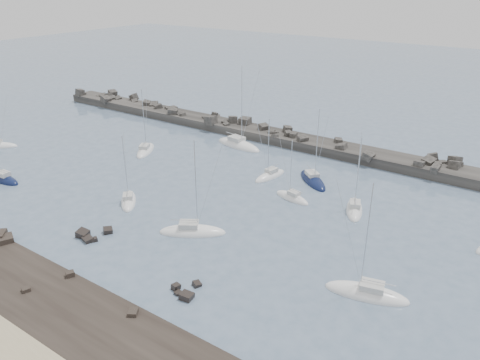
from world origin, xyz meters
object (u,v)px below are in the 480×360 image
Objects in this scene: sailboat_1 at (145,151)px; sailboat_5 at (270,176)px; sailboat_10 at (367,294)px; sailboat_3 at (239,145)px; sailboat_9 at (354,210)px; sailboat_8 at (292,198)px; sailboat_2 at (4,180)px; sailboat_7 at (313,181)px; sailboat_6 at (192,232)px; sailboat_4 at (129,201)px.

sailboat_1 is 1.15× the size of sailboat_5.
sailboat_3 is at bearing 140.94° from sailboat_10.
sailboat_1 is 43.05m from sailboat_9.
sailboat_8 is at bearing 138.07° from sailboat_10.
sailboat_10 reaches higher than sailboat_1.
sailboat_3 is at bearing 57.83° from sailboat_2.
sailboat_7 is (42.99, 29.07, -0.02)m from sailboat_2.
sailboat_5 is at bearing 36.33° from sailboat_2.
sailboat_5 is 0.80× the size of sailboat_6.
sailboat_9 is at bearing 115.67° from sailboat_10.
sailboat_6 is (37.27, 4.59, -0.01)m from sailboat_2.
sailboat_10 is at bearing 4.80° from sailboat_2.
sailboat_4 is at bearing -150.27° from sailboat_9.
sailboat_6 is at bearing -129.97° from sailboat_9.
sailboat_8 is (0.34, -7.76, 0.00)m from sailboat_7.
sailboat_3 is at bearing 143.67° from sailboat_8.
sailboat_10 is at bearing -19.55° from sailboat_1.
sailboat_3 reaches higher than sailboat_8.
sailboat_1 reaches higher than sailboat_2.
sailboat_9 is (43.05, -0.46, 0.01)m from sailboat_1.
sailboat_1 is at bearing 176.29° from sailboat_8.
sailboat_1 is 25.40m from sailboat_2.
sailboat_5 is 0.94× the size of sailboat_9.
sailboat_7 is at bearing 76.85° from sailboat_6.
sailboat_2 is at bearing -143.67° from sailboat_5.
sailboat_6 is (27.59, -18.90, 0.00)m from sailboat_1.
sailboat_7 is at bearing -19.90° from sailboat_3.
sailboat_1 is 0.96× the size of sailboat_7.
sailboat_8 is at bearing 26.19° from sailboat_2.
sailboat_6 is 25.14m from sailboat_7.
sailboat_9 is at bearing 50.03° from sailboat_6.
sailboat_7 reaches higher than sailboat_8.
sailboat_4 is 0.83× the size of sailboat_7.
sailboat_4 is 1.00× the size of sailboat_5.
sailboat_5 is at bearing 139.56° from sailboat_10.
sailboat_7 is 7.77m from sailboat_8.
sailboat_4 is at bearing -89.15° from sailboat_3.
sailboat_5 is at bearing -160.07° from sailboat_7.
sailboat_3 is 1.26× the size of sailboat_7.
sailboat_7 is (33.31, 5.58, -0.00)m from sailboat_1.
sailboat_1 is at bearing 128.32° from sailboat_4.
sailboat_8 is at bearing -36.38° from sailboat_5.
sailboat_8 is (20.01, 15.08, -0.01)m from sailboat_4.
sailboat_3 is at bearing 143.70° from sailboat_5.
sailboat_5 is at bearing -36.30° from sailboat_3.
sailboat_7 reaches higher than sailboat_2.
sailboat_8 is at bearing -36.33° from sailboat_3.
sailboat_9 is at bearing 23.60° from sailboat_2.
sailboat_6 is at bearing 7.02° from sailboat_2.
sailboat_10 reaches higher than sailboat_5.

